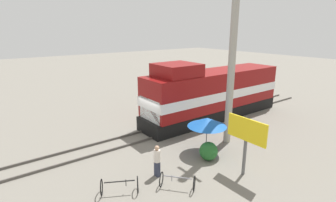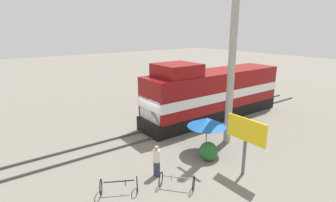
% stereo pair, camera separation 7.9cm
% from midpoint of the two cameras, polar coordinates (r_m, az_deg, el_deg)
% --- Properties ---
extents(ground_plane, '(120.00, 120.00, 0.00)m').
position_cam_midpoint_polar(ground_plane, '(19.33, -1.79, -6.79)').
color(ground_plane, slate).
extents(rail_near, '(0.08, 33.87, 0.15)m').
position_cam_midpoint_polar(rail_near, '(19.85, -2.97, -5.94)').
color(rail_near, '#4C4742').
rests_on(rail_near, ground_plane).
extents(rail_far, '(0.08, 33.87, 0.15)m').
position_cam_midpoint_polar(rail_far, '(18.76, -0.53, -7.25)').
color(rail_far, '#4C4742').
rests_on(rail_far, ground_plane).
extents(locomotive, '(3.04, 13.41, 4.89)m').
position_cam_midpoint_polar(locomotive, '(21.91, 9.51, 1.58)').
color(locomotive, black).
rests_on(locomotive, ground_plane).
extents(utility_pole, '(1.80, 0.46, 10.67)m').
position_cam_midpoint_polar(utility_pole, '(16.84, 13.88, 8.40)').
color(utility_pole, '#9E998E').
rests_on(utility_pole, ground_plane).
extents(vendor_umbrella, '(2.36, 2.36, 2.19)m').
position_cam_midpoint_polar(vendor_umbrella, '(15.91, 8.63, -4.57)').
color(vendor_umbrella, '#4C4C4C').
rests_on(vendor_umbrella, ground_plane).
extents(billboard_sign, '(2.29, 0.12, 3.07)m').
position_cam_midpoint_polar(billboard_sign, '(13.74, 16.80, -6.71)').
color(billboard_sign, '#595959').
rests_on(billboard_sign, ground_plane).
extents(shrub_cluster, '(1.07, 1.07, 1.07)m').
position_cam_midpoint_polar(shrub_cluster, '(15.51, 8.92, -10.74)').
color(shrub_cluster, '#236028').
rests_on(shrub_cluster, ground_plane).
extents(person_bystander, '(0.34, 0.34, 1.70)m').
position_cam_midpoint_polar(person_bystander, '(13.63, -2.33, -12.65)').
color(person_bystander, '#2D3347').
rests_on(person_bystander, ground_plane).
extents(bicycle, '(1.72, 1.63, 0.74)m').
position_cam_midpoint_polar(bicycle, '(12.97, 2.14, -17.04)').
color(bicycle, black).
rests_on(bicycle, ground_plane).
extents(bicycle_spare, '(1.48, 1.85, 0.77)m').
position_cam_midpoint_polar(bicycle_spare, '(12.83, -10.40, -17.66)').
color(bicycle_spare, black).
rests_on(bicycle_spare, ground_plane).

